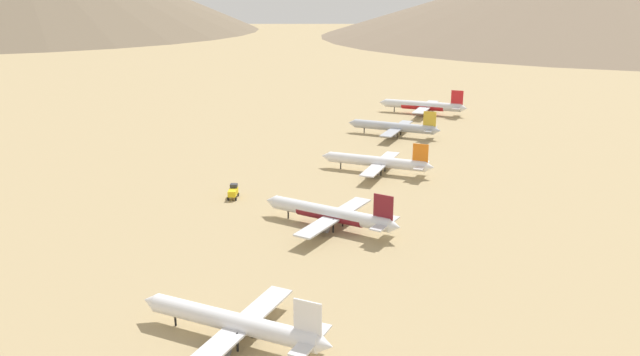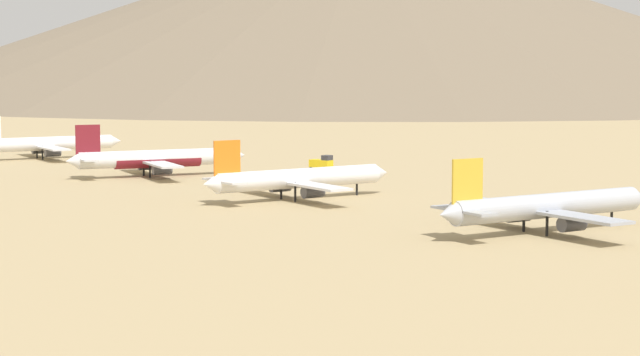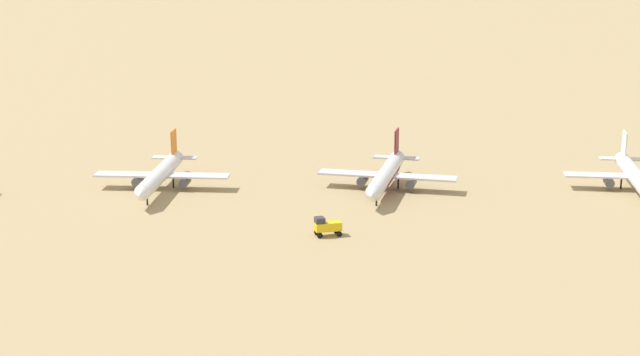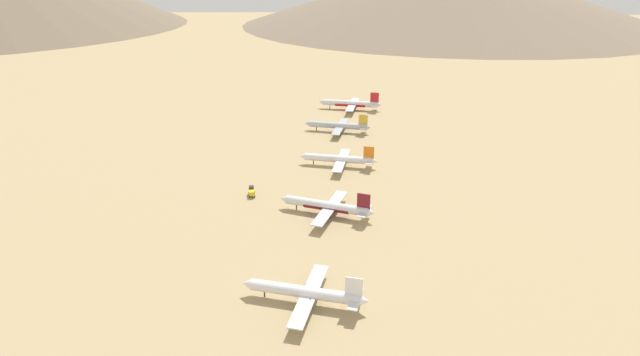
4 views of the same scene
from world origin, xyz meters
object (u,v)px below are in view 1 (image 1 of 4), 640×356
parked_jet_0 (423,106)px  parked_jet_3 (331,214)px  parked_jet_2 (378,162)px  parked_jet_1 (395,127)px  parked_jet_4 (235,323)px  service_truck (233,191)px

parked_jet_0 → parked_jet_3: 156.16m
parked_jet_0 → parked_jet_2: parked_jet_0 is taller
parked_jet_0 → parked_jet_3: (-27.32, 153.75, -0.33)m
parked_jet_1 → parked_jet_4: parked_jet_1 is taller
parked_jet_0 → parked_jet_2: (-18.82, 102.20, -0.37)m
parked_jet_0 → parked_jet_4: size_ratio=1.12×
parked_jet_0 → parked_jet_1: (-4.50, 49.74, -0.30)m
parked_jet_4 → service_truck: bearing=-54.5°
parked_jet_3 → parked_jet_4: parked_jet_3 is taller
parked_jet_2 → parked_jet_4: size_ratio=1.01×
service_truck → parked_jet_3: bearing=167.8°
parked_jet_1 → parked_jet_4: (-32.32, 160.26, -0.10)m
parked_jet_2 → parked_jet_1: bearing=-74.7°
service_truck → parked_jet_0: bearing=-93.5°
parked_jet_0 → parked_jet_1: 49.94m
parked_jet_3 → parked_jet_2: bearing=-80.6°
parked_jet_2 → parked_jet_3: size_ratio=0.98×
parked_jet_0 → parked_jet_3: bearing=100.1°
parked_jet_1 → service_truck: size_ratio=6.98×
parked_jet_4 → service_truck: size_ratio=6.80×
parked_jet_2 → service_truck: bearing=57.6°
parked_jet_1 → service_truck: 97.10m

